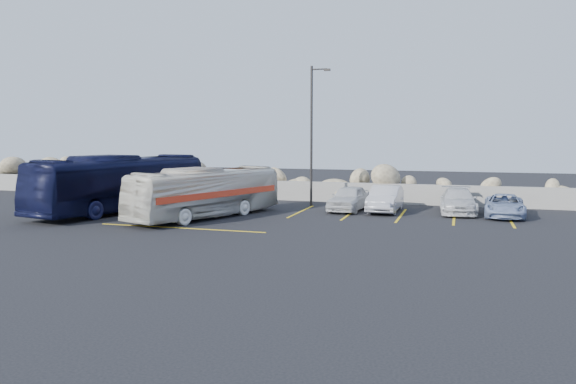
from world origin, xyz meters
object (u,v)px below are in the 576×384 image
(lamppost, at_px, (312,132))
(car_a, at_px, (349,198))
(vintage_bus, at_px, (206,193))
(car_b, at_px, (385,199))
(car_c, at_px, (458,201))
(car_d, at_px, (505,206))
(tour_coach, at_px, (121,183))

(lamppost, relative_size, car_a, 1.99)
(lamppost, distance_m, vintage_bus, 7.75)
(vintage_bus, bearing_deg, car_b, 49.87)
(car_c, distance_m, car_d, 2.37)
(tour_coach, xyz_separation_m, car_c, (17.30, 4.66, -0.87))
(car_b, bearing_deg, lamppost, 166.01)
(car_c, relative_size, car_d, 1.09)
(car_a, height_order, car_d, car_a)
(lamppost, distance_m, car_d, 11.08)
(lamppost, height_order, vintage_bus, lamppost)
(car_a, bearing_deg, tour_coach, -155.48)
(car_d, bearing_deg, car_a, -177.96)
(vintage_bus, xyz_separation_m, car_d, (14.19, 4.61, -0.68))
(tour_coach, bearing_deg, car_a, 30.32)
(vintage_bus, height_order, car_c, vintage_bus)
(lamppost, relative_size, tour_coach, 0.73)
(tour_coach, bearing_deg, lamppost, 41.60)
(vintage_bus, xyz_separation_m, car_c, (11.95, 5.36, -0.60))
(car_a, relative_size, car_d, 0.98)
(car_a, relative_size, car_b, 0.96)
(car_a, height_order, car_b, car_b)
(vintage_bus, distance_m, car_d, 14.94)
(vintage_bus, height_order, car_a, vintage_bus)
(lamppost, bearing_deg, car_d, -7.63)
(tour_coach, relative_size, car_c, 2.46)
(lamppost, height_order, tour_coach, lamppost)
(lamppost, bearing_deg, car_c, -4.48)
(car_a, height_order, car_c, car_a)
(car_c, bearing_deg, car_d, -21.65)
(tour_coach, xyz_separation_m, car_a, (11.64, 3.92, -0.84))
(car_d, bearing_deg, lamppost, 174.50)
(lamppost, bearing_deg, car_b, -15.44)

